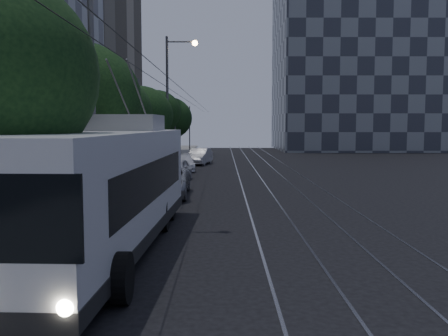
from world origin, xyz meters
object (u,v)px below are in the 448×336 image
car_white_b (183,163)px  streetlamp_far (173,90)px  trolleybus (106,188)px  car_white_d (201,157)px  streetlamp_near (104,44)px  car_white_c (199,156)px  pickup_silver (162,181)px  car_white_a (175,170)px

car_white_b → streetlamp_far: size_ratio=0.42×
trolleybus → car_white_d: size_ratio=3.63×
streetlamp_near → car_white_c: bearing=86.2°
pickup_silver → car_white_d: (1.02, 21.50, -0.18)m
car_white_a → car_white_b: size_ratio=0.97×
car_white_a → car_white_b: (-0.05, 6.98, -0.09)m
car_white_d → streetlamp_far: (-1.94, -6.57, 5.64)m
streetlamp_near → streetlamp_far: (0.00, 22.62, -0.01)m
car_white_d → streetlamp_near: bearing=-83.7°
trolleybus → car_white_c: trolleybus is taller
car_white_a → car_white_b: car_white_a is taller
car_white_a → streetlamp_far: 9.93m
trolleybus → car_white_d: 32.25m
pickup_silver → car_white_a: bearing=88.6°
trolleybus → pickup_silver: bearing=91.1°
pickup_silver → trolleybus: bearing=-92.6°
car_white_b → car_white_d: (1.07, 7.79, -0.02)m
pickup_silver → streetlamp_far: (-0.92, 14.93, 5.46)m
pickup_silver → streetlamp_far: bearing=92.2°
car_white_c → streetlamp_far: (-1.85, -5.03, 5.53)m
trolleybus → car_white_b: size_ratio=2.98×
car_white_a → car_white_d: size_ratio=1.18×
car_white_a → streetlamp_far: bearing=102.5°
trolleybus → streetlamp_far: 26.03m
pickup_silver → streetlamp_far: 15.92m
car_white_a → trolleybus: bearing=-84.7°
trolleybus → car_white_a: size_ratio=3.08×
trolleybus → car_white_d: (1.26, 32.21, -1.18)m
car_white_c → streetlamp_far: bearing=-99.8°
pickup_silver → car_white_d: bearing=85.9°
car_white_b → streetlamp_near: size_ratio=0.42×
car_white_b → pickup_silver: bearing=-95.3°
streetlamp_far → car_white_b: bearing=-54.4°
pickup_silver → streetlamp_near: size_ratio=0.55×
car_white_a → streetlamp_near: streetlamp_near is taller
car_white_d → streetlamp_far: bearing=-96.3°
streetlamp_far → car_white_d: bearing=73.5°
streetlamp_near → car_white_d: bearing=86.2°
streetlamp_far → car_white_a: bearing=-83.6°
car_white_b → trolleybus: bearing=-95.9°
pickup_silver → car_white_b: size_ratio=1.30×
pickup_silver → car_white_a: pickup_silver is taller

